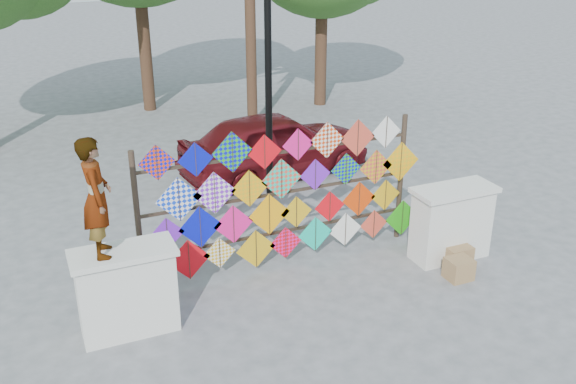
% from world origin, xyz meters
% --- Properties ---
extents(ground, '(80.00, 80.00, 0.00)m').
position_xyz_m(ground, '(0.00, 0.00, 0.00)').
color(ground, gray).
rests_on(ground, ground).
extents(parapet_left, '(1.40, 0.65, 1.28)m').
position_xyz_m(parapet_left, '(-2.70, -0.20, 0.65)').
color(parapet_left, silver).
rests_on(parapet_left, ground).
extents(parapet_right, '(1.40, 0.65, 1.28)m').
position_xyz_m(parapet_right, '(2.70, -0.20, 0.65)').
color(parapet_right, silver).
rests_on(parapet_right, ground).
extents(kite_rack, '(4.96, 0.24, 2.42)m').
position_xyz_m(kite_rack, '(0.07, 0.73, 1.21)').
color(kite_rack, '#33261C').
rests_on(kite_rack, ground).
extents(vendor_woman, '(0.44, 0.63, 1.61)m').
position_xyz_m(vendor_woman, '(-2.94, -0.20, 2.09)').
color(vendor_woman, '#99999E').
rests_on(vendor_woman, parapet_left).
extents(sedan, '(4.49, 2.27, 1.47)m').
position_xyz_m(sedan, '(1.43, 4.49, 0.73)').
color(sedan, maroon).
rests_on(sedan, ground).
extents(lamppost, '(0.28, 0.28, 4.46)m').
position_xyz_m(lamppost, '(0.30, 2.00, 2.69)').
color(lamppost, black).
rests_on(lamppost, ground).
extents(cardboard_box_near, '(0.40, 0.35, 0.35)m').
position_xyz_m(cardboard_box_near, '(2.40, -0.87, 0.18)').
color(cardboard_box_near, '#9A694A').
rests_on(cardboard_box_near, ground).
extents(cardboard_box_far, '(0.43, 0.40, 0.36)m').
position_xyz_m(cardboard_box_far, '(2.64, -0.49, 0.18)').
color(cardboard_box_far, '#9A694A').
rests_on(cardboard_box_far, ground).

